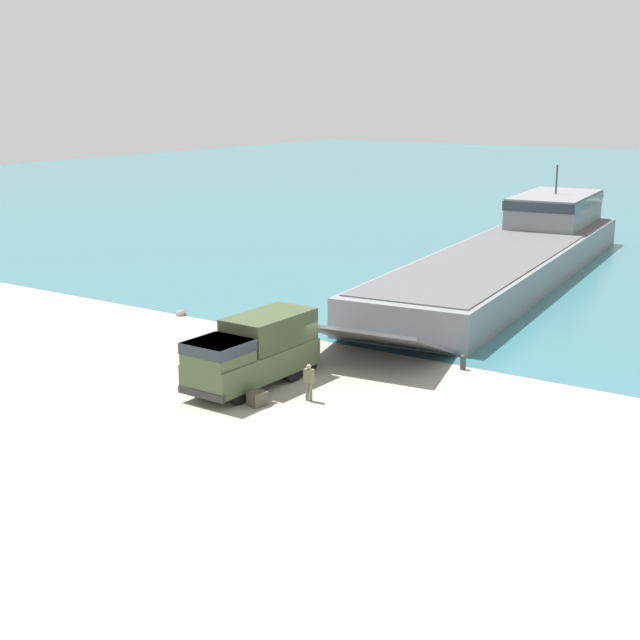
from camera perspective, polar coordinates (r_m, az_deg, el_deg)
The scene contains 8 objects.
ground_plane at distance 43.11m, azimuth -0.35°, elevation -3.15°, with size 240.00×240.00×0.00m, color #9E998E.
landing_craft at distance 67.55m, azimuth 12.52°, elevation 4.40°, with size 12.02×45.67×7.18m.
military_truck at distance 40.31m, azimuth -4.30°, elevation -1.98°, with size 2.63×7.15×3.14m.
soldier_on_ramp at distance 38.49m, azimuth -0.72°, elevation -3.84°, with size 0.46×0.29×1.65m.
mooring_bollard at distance 43.48m, azimuth 9.15°, elevation -2.63°, with size 0.32×0.32×0.75m.
cargo_crate at distance 38.18m, azimuth -4.03°, elevation -5.05°, with size 0.62×0.74×0.62m, color #4C4738.
shoreline_rock_a at distance 54.09m, azimuth -8.88°, elevation 0.30°, with size 0.67×0.67×0.67m, color gray.
shoreline_rock_b at distance 50.69m, azimuth -3.39°, elevation -0.50°, with size 1.17×1.17×1.17m, color gray.
Camera 1 is at (23.16, -33.98, 12.94)m, focal length 50.00 mm.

